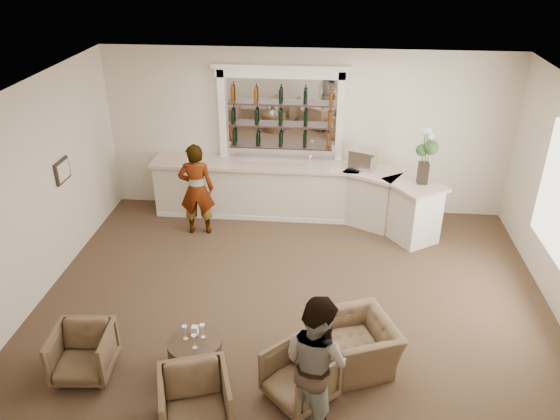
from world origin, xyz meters
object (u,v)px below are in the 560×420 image
Objects in this scene: cocktail_table at (196,356)px; flower_vase at (426,152)px; sommelier at (197,189)px; armchair_far at (359,343)px; armchair_right at (299,376)px; guest at (316,362)px; armchair_center at (195,402)px; bar_counter at (296,192)px; armchair_left at (83,353)px; espresso_machine at (363,159)px.

flower_vase is at bearing 49.22° from cocktail_table.
sommelier is at bearing 102.27° from cocktail_table.
flower_vase is (1.20, 3.52, 1.41)m from armchair_far.
cocktail_table is 0.94× the size of armchair_right.
sommelier is at bearing -19.28° from guest.
cocktail_table is at bearing -130.78° from flower_vase.
guest is 2.15× the size of armchair_center.
flower_vase is (1.95, 4.21, 1.39)m from armchair_right.
sommelier is 2.20× the size of armchair_center.
bar_counter is at bearing -41.62° from guest.
flower_vase is (3.13, 4.77, 1.36)m from armchair_center.
armchair_center is at bearing -76.49° from cocktail_table.
armchair_left is at bearing -172.76° from cocktail_table.
sommelier is at bearing 75.89° from armchair_left.
armchair_left is 1.80m from armchair_center.
guest is (0.58, -5.09, 0.31)m from bar_counter.
espresso_machine is (0.15, 4.08, 1.01)m from armchair_far.
flower_vase reaches higher than cocktail_table.
armchair_center is (0.22, -0.90, 0.12)m from cocktail_table.
cocktail_table is at bearing 95.68° from sommelier.
armchair_far is at bearing -76.91° from guest.
guest is at bearing -111.19° from flower_vase.
espresso_machine reaches higher than armchair_right.
cocktail_table is 5.10m from espresso_machine.
armchair_center reaches higher than armchair_far.
flower_vase reaches higher than armchair_center.
armchair_left is at bearing 33.28° from guest.
cocktail_table is at bearing -149.15° from armchair_right.
cocktail_table is 1.57× the size of espresso_machine.
bar_counter is at bearing 57.26° from armchair_left.
armchair_center is 0.77× the size of flower_vase.
espresso_machine is 0.43× the size of flower_vase.
guest reaches higher than armchair_left.
armchair_left reaches higher than armchair_right.
armchair_right is at bearing 7.16° from armchair_center.
armchair_left is (-2.45, -4.63, -0.23)m from bar_counter.
armchair_far is (0.75, 0.69, -0.02)m from armchair_right.
bar_counter is 4.58m from cocktail_table.
armchair_far reaches higher than cocktail_table.
armchair_center is at bearing -89.02° from espresso_machine.
flower_vase reaches higher than armchair_far.
armchair_far is at bearing -108.87° from flower_vase.
sommelier reaches higher than bar_counter.
guest is at bearing -13.45° from armchair_left.
guest is at bearing -75.58° from espresso_machine.
armchair_right is at bearing -78.41° from espresso_machine.
armchair_right is at bearing -114.85° from flower_vase.
armchair_right is at bearing -8.03° from armchair_left.
guest is at bearing -51.32° from armchair_far.
armchair_center is 5.80m from espresso_machine.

